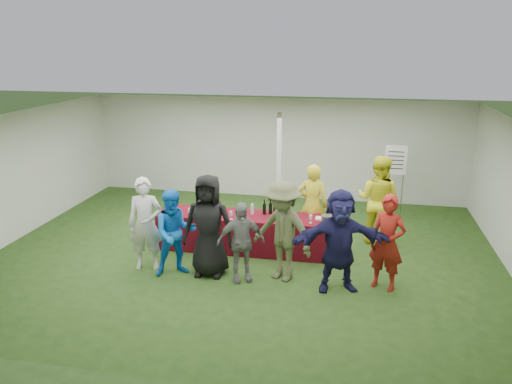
% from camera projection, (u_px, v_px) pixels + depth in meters
% --- Properties ---
extents(ground, '(60.00, 60.00, 0.00)m').
position_uv_depth(ground, '(244.00, 254.00, 10.04)').
color(ground, '#284719').
rests_on(ground, ground).
extents(tent, '(10.00, 10.00, 10.00)m').
position_uv_depth(tent, '(279.00, 176.00, 10.68)').
color(tent, white).
rests_on(tent, ground).
extents(serving_table, '(3.60, 0.80, 0.75)m').
position_uv_depth(serving_table, '(246.00, 232.00, 10.17)').
color(serving_table, maroon).
rests_on(serving_table, ground).
extents(wine_bottles, '(0.56, 0.13, 0.32)m').
position_uv_depth(wine_bottles, '(276.00, 209.00, 10.06)').
color(wine_bottles, black).
rests_on(wine_bottles, serving_table).
extents(wine_glasses, '(2.83, 0.15, 0.16)m').
position_uv_depth(wine_glasses, '(222.00, 213.00, 9.88)').
color(wine_glasses, silver).
rests_on(wine_glasses, serving_table).
extents(water_bottle, '(0.07, 0.07, 0.23)m').
position_uv_depth(water_bottle, '(252.00, 209.00, 10.09)').
color(water_bottle, silver).
rests_on(water_bottle, serving_table).
extents(bar_towel, '(0.25, 0.18, 0.03)m').
position_uv_depth(bar_towel, '(322.00, 219.00, 9.82)').
color(bar_towel, white).
rests_on(bar_towel, serving_table).
extents(dump_bucket, '(0.23, 0.23, 0.18)m').
position_uv_depth(dump_bucket, '(327.00, 220.00, 9.53)').
color(dump_bucket, slate).
rests_on(dump_bucket, serving_table).
extents(wine_list_sign, '(0.50, 0.03, 1.80)m').
position_uv_depth(wine_list_sign, '(395.00, 166.00, 11.70)').
color(wine_list_sign, slate).
rests_on(wine_list_sign, ground).
extents(staff_pourer, '(0.68, 0.49, 1.75)m').
position_uv_depth(staff_pourer, '(312.00, 205.00, 10.27)').
color(staff_pourer, gold).
rests_on(staff_pourer, ground).
extents(staff_back, '(1.12, 1.00, 1.89)m').
position_uv_depth(staff_back, '(378.00, 200.00, 10.40)').
color(staff_back, yellow).
rests_on(staff_back, ground).
extents(customer_0, '(0.72, 0.55, 1.76)m').
position_uv_depth(customer_0, '(146.00, 224.00, 9.21)').
color(customer_0, silver).
rests_on(customer_0, ground).
extents(customer_1, '(0.97, 0.90, 1.61)m').
position_uv_depth(customer_1, '(175.00, 233.00, 8.99)').
color(customer_1, blue).
rests_on(customer_1, ground).
extents(customer_2, '(0.93, 0.62, 1.88)m').
position_uv_depth(customer_2, '(209.00, 226.00, 8.95)').
color(customer_2, black).
rests_on(customer_2, ground).
extents(customer_3, '(0.93, 0.69, 1.46)m').
position_uv_depth(customer_3, '(241.00, 242.00, 8.77)').
color(customer_3, gray).
rests_on(customer_3, ground).
extents(customer_4, '(1.36, 1.12, 1.83)m').
position_uv_depth(customer_4, '(283.00, 231.00, 8.76)').
color(customer_4, '#515833').
rests_on(customer_4, ground).
extents(customer_5, '(1.74, 0.95, 1.79)m').
position_uv_depth(customer_5, '(339.00, 241.00, 8.39)').
color(customer_5, '#191843').
rests_on(customer_5, ground).
extents(customer_6, '(0.72, 0.61, 1.68)m').
position_uv_depth(customer_6, '(387.00, 243.00, 8.46)').
color(customer_6, maroon).
rests_on(customer_6, ground).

